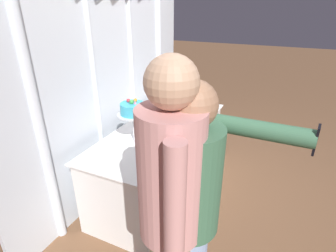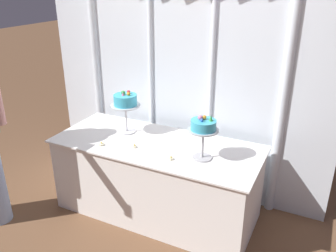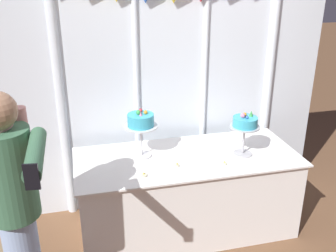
{
  "view_description": "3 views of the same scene",
  "coord_description": "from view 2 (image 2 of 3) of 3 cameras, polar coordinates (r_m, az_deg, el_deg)",
  "views": [
    {
      "loc": [
        -2.21,
        -0.99,
        1.88
      ],
      "look_at": [
        -0.04,
        0.01,
        0.78
      ],
      "focal_mm": 28.65,
      "sensor_mm": 36.0,
      "label": 1
    },
    {
      "loc": [
        1.32,
        -2.36,
        2.09
      ],
      "look_at": [
        0.16,
        0.01,
        0.96
      ],
      "focal_mm": 37.34,
      "sensor_mm": 36.0,
      "label": 2
    },
    {
      "loc": [
        -0.84,
        -2.66,
        2.19
      ],
      "look_at": [
        -0.14,
        0.23,
        0.96
      ],
      "focal_mm": 41.22,
      "sensor_mm": 36.0,
      "label": 3
    }
  ],
  "objects": [
    {
      "name": "ground_plane",
      "position": [
        3.42,
        -2.57,
        -14.48
      ],
      "size": [
        24.0,
        24.0,
        0.0
      ],
      "primitive_type": "plane",
      "color": "brown"
    },
    {
      "name": "draped_curtain",
      "position": [
        3.36,
        2.31,
        10.24
      ],
      "size": [
        2.93,
        0.18,
        2.42
      ],
      "color": "silver",
      "rests_on": "ground_plane"
    },
    {
      "name": "cake_table",
      "position": [
        3.29,
        -1.85,
        -8.52
      ],
      "size": [
        1.87,
        0.79,
        0.72
      ],
      "color": "white",
      "rests_on": "ground_plane"
    },
    {
      "name": "cake_display_nearleft",
      "position": [
        3.25,
        -6.96,
        3.82
      ],
      "size": [
        0.28,
        0.28,
        0.41
      ],
      "color": "silver",
      "rests_on": "cake_table"
    },
    {
      "name": "cake_display_nearright",
      "position": [
        2.76,
        5.8,
        -0.34
      ],
      "size": [
        0.25,
        0.25,
        0.38
      ],
      "color": "#B2B2B7",
      "rests_on": "cake_table"
    },
    {
      "name": "tealight_far_left",
      "position": [
        3.13,
        -10.81,
        -2.96
      ],
      "size": [
        0.05,
        0.05,
        0.03
      ],
      "color": "beige",
      "rests_on": "cake_table"
    },
    {
      "name": "tealight_near_left",
      "position": [
        3.04,
        -5.48,
        -3.36
      ],
      "size": [
        0.04,
        0.04,
        0.03
      ],
      "color": "beige",
      "rests_on": "cake_table"
    },
    {
      "name": "tealight_near_right",
      "position": [
        2.84,
        0.49,
        -5.35
      ],
      "size": [
        0.04,
        0.04,
        0.03
      ],
      "color": "beige",
      "rests_on": "cake_table"
    }
  ]
}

